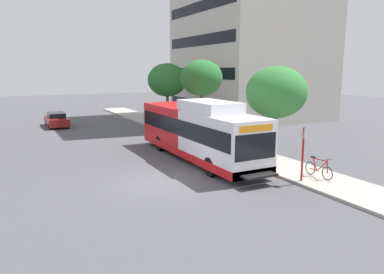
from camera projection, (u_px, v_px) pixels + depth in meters
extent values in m
plane|color=#4C4C51|center=(116.00, 150.00, 24.69)|extent=(120.00, 120.00, 0.00)
cube|color=#A8A399|center=(220.00, 145.00, 26.09)|extent=(3.00, 56.00, 0.14)
cube|color=white|center=(223.00, 140.00, 19.48)|extent=(2.54, 5.80, 2.73)
cube|color=red|center=(177.00, 125.00, 24.54)|extent=(2.54, 5.80, 2.73)
cube|color=red|center=(197.00, 150.00, 22.22)|extent=(2.57, 11.60, 0.44)
cube|color=black|center=(197.00, 126.00, 21.94)|extent=(2.58, 11.25, 0.96)
cube|color=black|center=(255.00, 147.00, 16.95)|extent=(2.34, 0.10, 1.24)
cube|color=orange|center=(256.00, 128.00, 16.78)|extent=(1.90, 0.08, 0.32)
cube|color=white|center=(209.00, 106.00, 20.44)|extent=(2.16, 4.06, 0.60)
cube|color=black|center=(260.00, 176.00, 16.85)|extent=(1.78, 0.60, 0.10)
cylinder|color=black|center=(211.00, 167.00, 18.57)|extent=(0.30, 1.00, 1.00)
cylinder|color=black|center=(247.00, 162.00, 19.60)|extent=(0.30, 1.00, 1.00)
cylinder|color=black|center=(160.00, 143.00, 24.50)|extent=(0.30, 1.00, 1.00)
cylinder|color=black|center=(190.00, 140.00, 25.52)|extent=(0.30, 1.00, 1.00)
cylinder|color=red|center=(303.00, 154.00, 17.19)|extent=(0.10, 0.10, 2.60)
cube|color=white|center=(304.00, 134.00, 17.00)|extent=(0.04, 0.36, 0.48)
torus|color=black|center=(327.00, 173.00, 17.48)|extent=(0.04, 0.66, 0.66)
torus|color=black|center=(310.00, 168.00, 18.44)|extent=(0.04, 0.66, 0.66)
cylinder|color=#B2191E|center=(322.00, 166.00, 17.74)|extent=(0.05, 0.64, 0.64)
cylinder|color=#B2191E|center=(315.00, 164.00, 18.13)|extent=(0.05, 0.34, 0.62)
cylinder|color=#B2191E|center=(320.00, 160.00, 17.81)|extent=(0.05, 0.90, 0.05)
cylinder|color=#B2191E|center=(314.00, 169.00, 18.25)|extent=(0.05, 0.45, 0.08)
cylinder|color=#B2191E|center=(327.00, 167.00, 17.44)|extent=(0.05, 0.10, 0.67)
cylinder|color=black|center=(327.00, 160.00, 17.40)|extent=(0.52, 0.03, 0.03)
cube|color=black|center=(313.00, 157.00, 18.20)|extent=(0.12, 0.24, 0.06)
cylinder|color=#4C3823|center=(274.00, 136.00, 22.26)|extent=(0.28, 0.28, 2.55)
ellipsoid|color=#337A38|center=(276.00, 92.00, 21.78)|extent=(3.65, 3.65, 3.11)
cylinder|color=#4C3823|center=(201.00, 114.00, 29.83)|extent=(0.28, 0.28, 3.33)
ellipsoid|color=#286B2D|center=(201.00, 78.00, 29.29)|extent=(3.41, 3.41, 2.90)
cylinder|color=#4C3823|center=(168.00, 108.00, 36.77)|extent=(0.28, 0.28, 2.78)
ellipsoid|color=#286B2D|center=(167.00, 80.00, 36.26)|extent=(3.88, 3.88, 3.30)
cube|color=maroon|center=(57.00, 121.00, 34.93)|extent=(1.80, 4.50, 0.70)
cube|color=black|center=(56.00, 116.00, 34.92)|extent=(1.48, 2.34, 0.56)
cylinder|color=black|center=(50.00, 126.00, 33.43)|extent=(0.20, 0.64, 0.64)
cylinder|color=black|center=(68.00, 124.00, 34.15)|extent=(0.20, 0.64, 0.64)
cylinder|color=black|center=(47.00, 122.00, 35.79)|extent=(0.20, 0.64, 0.64)
cylinder|color=black|center=(64.00, 121.00, 36.51)|extent=(0.20, 0.64, 0.64)
cube|color=black|center=(248.00, 102.00, 42.03)|extent=(13.10, 13.62, 1.10)
cube|color=black|center=(249.00, 73.00, 41.42)|extent=(13.10, 13.62, 1.10)
cube|color=black|center=(250.00, 43.00, 40.81)|extent=(13.10, 13.62, 1.10)
cube|color=black|center=(251.00, 11.00, 40.20)|extent=(13.10, 13.62, 1.10)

